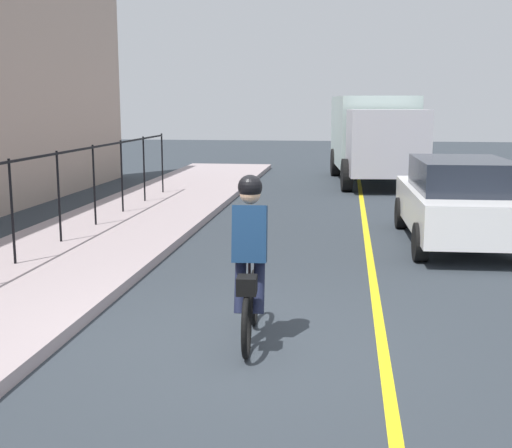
% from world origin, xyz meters
% --- Properties ---
extents(ground_plane, '(80.00, 80.00, 0.00)m').
position_xyz_m(ground_plane, '(0.00, 0.00, 0.00)').
color(ground_plane, '#2D343B').
extents(lane_line_centre, '(36.00, 0.12, 0.01)m').
position_xyz_m(lane_line_centre, '(0.00, -1.60, 0.00)').
color(lane_line_centre, yellow).
rests_on(lane_line_centre, ground).
extents(cyclist_lead, '(1.71, 0.38, 1.83)m').
position_xyz_m(cyclist_lead, '(0.15, -0.18, 0.91)').
color(cyclist_lead, black).
rests_on(cyclist_lead, ground).
extents(patrol_sedan, '(4.45, 2.02, 1.58)m').
position_xyz_m(patrol_sedan, '(5.78, -3.22, 0.82)').
color(patrol_sedan, white).
rests_on(patrol_sedan, ground).
extents(box_truck_background, '(6.90, 3.04, 2.78)m').
position_xyz_m(box_truck_background, '(15.71, -2.07, 1.55)').
color(box_truck_background, '#AAC1BA').
rests_on(box_truck_background, ground).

